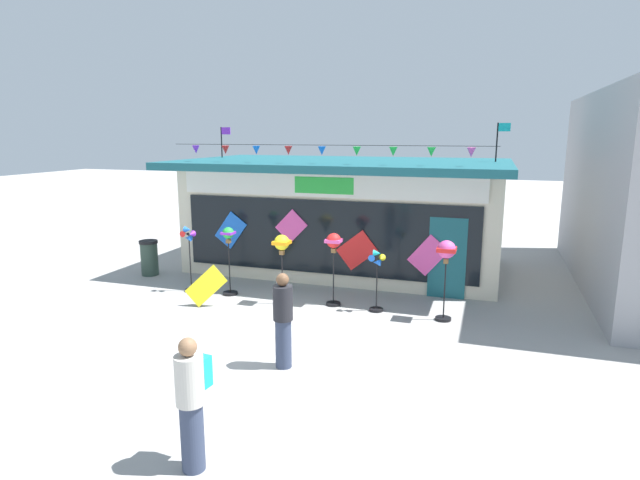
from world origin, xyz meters
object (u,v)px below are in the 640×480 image
at_px(wind_spinner_center_left, 282,250).
at_px(person_mid_plaza, 283,320).
at_px(wind_spinner_center_right, 334,249).
at_px(wind_spinner_far_right, 446,256).
at_px(kite_shop_building, 346,213).
at_px(wind_spinner_right, 377,273).
at_px(trash_bin, 149,258).
at_px(display_kite_on_ground, 206,286).
at_px(person_near_camera, 192,401).
at_px(wind_spinner_left, 229,247).
at_px(wind_spinner_far_left, 189,251).

height_order(wind_spinner_center_left, person_mid_plaza, person_mid_plaza).
height_order(wind_spinner_center_right, wind_spinner_far_right, wind_spinner_far_right).
bearing_deg(kite_shop_building, wind_spinner_right, -64.82).
distance_m(trash_bin, display_kite_on_ground, 3.55).
xyz_separation_m(person_near_camera, person_mid_plaza, (-0.04, 2.93, -0.03)).
relative_size(wind_spinner_left, wind_spinner_center_right, 0.99).
bearing_deg(wind_spinner_far_right, wind_spinner_right, 176.22).
xyz_separation_m(trash_bin, display_kite_on_ground, (2.97, -1.93, -0.02)).
xyz_separation_m(wind_spinner_center_right, person_mid_plaza, (0.14, -3.45, -0.50)).
relative_size(person_near_camera, trash_bin, 1.67).
distance_m(wind_spinner_left, wind_spinner_right, 3.78).
bearing_deg(trash_bin, wind_spinner_right, -8.70).
distance_m(wind_spinner_far_right, trash_bin, 8.47).
relative_size(person_near_camera, display_kite_on_ground, 1.83).
relative_size(wind_spinner_center_right, trash_bin, 1.72).
relative_size(wind_spinner_far_left, wind_spinner_far_right, 0.96).
distance_m(wind_spinner_left, trash_bin, 3.28).
height_order(wind_spinner_left, wind_spinner_far_right, wind_spinner_far_right).
distance_m(person_near_camera, trash_bin, 9.43).
distance_m(wind_spinner_right, wind_spinner_far_right, 1.60).
height_order(wind_spinner_far_left, wind_spinner_center_right, wind_spinner_center_right).
xyz_separation_m(wind_spinner_left, person_near_camera, (2.89, -6.36, -0.33)).
bearing_deg(trash_bin, kite_shop_building, 27.49).
relative_size(person_near_camera, person_mid_plaza, 1.00).
distance_m(wind_spinner_right, person_near_camera, 6.32).
bearing_deg(wind_spinner_center_left, display_kite_on_ground, -156.33).
relative_size(wind_spinner_center_right, display_kite_on_ground, 1.88).
xyz_separation_m(wind_spinner_center_left, wind_spinner_right, (2.22, 0.17, -0.41)).
relative_size(wind_spinner_center_right, person_near_camera, 1.03).
distance_m(kite_shop_building, display_kite_on_ground, 5.18).
distance_m(wind_spinner_far_left, person_mid_plaza, 5.16).
bearing_deg(kite_shop_building, display_kite_on_ground, -114.80).
relative_size(wind_spinner_far_left, display_kite_on_ground, 1.85).
distance_m(wind_spinner_center_right, trash_bin, 5.91).
bearing_deg(trash_bin, wind_spinner_left, -17.11).
height_order(kite_shop_building, person_near_camera, kite_shop_building).
bearing_deg(display_kite_on_ground, wind_spinner_far_right, 8.35).
distance_m(wind_spinner_center_left, person_near_camera, 6.25).
distance_m(wind_spinner_left, wind_spinner_far_right, 5.28).
distance_m(wind_spinner_center_right, wind_spinner_far_right, 2.57).
bearing_deg(wind_spinner_left, kite_shop_building, 60.57).
height_order(kite_shop_building, wind_spinner_center_left, kite_shop_building).
bearing_deg(person_mid_plaza, wind_spinner_right, 123.19).
relative_size(wind_spinner_far_left, wind_spinner_right, 1.18).
xyz_separation_m(wind_spinner_center_left, person_mid_plaza, (1.32, -3.15, -0.46)).
bearing_deg(person_near_camera, wind_spinner_center_right, 97.31).
distance_m(kite_shop_building, person_mid_plaza, 7.11).
bearing_deg(display_kite_on_ground, person_mid_plaza, -39.65).
bearing_deg(wind_spinner_center_right, wind_spinner_far_right, -4.94).
bearing_deg(person_near_camera, kite_shop_building, 100.65).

